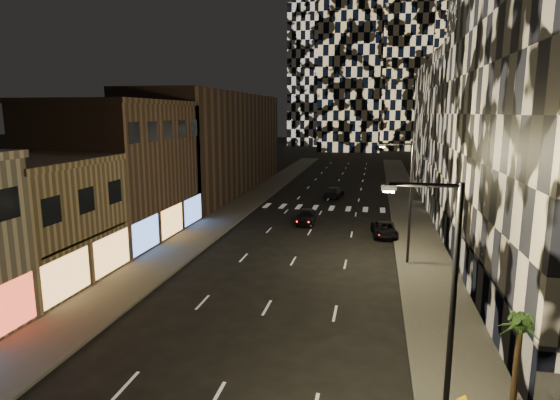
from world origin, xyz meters
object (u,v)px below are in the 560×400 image
at_px(streetlight_far, 407,194).
at_px(car_dark_rightlane, 384,230).
at_px(car_dark_midlane, 306,216).
at_px(car_dark_oncoming, 334,192).
at_px(palm_tree, 520,331).
at_px(streetlight_near, 446,298).

xyz_separation_m(streetlight_far, car_dark_rightlane, (-1.35, 7.85, -4.70)).
distance_m(streetlight_far, car_dark_rightlane, 9.25).
height_order(streetlight_far, car_dark_midlane, streetlight_far).
bearing_deg(car_dark_oncoming, palm_tree, 110.03).
bearing_deg(palm_tree, streetlight_near, -140.26).
relative_size(car_dark_midlane, palm_tree, 1.22).
distance_m(streetlight_far, palm_tree, 17.79).
relative_size(car_dark_oncoming, car_dark_rightlane, 1.07).
height_order(car_dark_oncoming, car_dark_rightlane, car_dark_oncoming).
relative_size(streetlight_near, car_dark_oncoming, 1.81).
bearing_deg(car_dark_rightlane, streetlight_far, -85.77).
bearing_deg(car_dark_midlane, palm_tree, -70.68).
bearing_deg(car_dark_midlane, streetlight_near, -77.54).
height_order(streetlight_far, car_dark_rightlane, streetlight_far).
relative_size(streetlight_near, car_dark_rightlane, 1.93).
bearing_deg(streetlight_near, palm_tree, 39.74).
xyz_separation_m(streetlight_far, car_dark_oncoming, (-7.70, 27.24, -4.63)).
bearing_deg(car_dark_midlane, streetlight_far, -55.20).
relative_size(car_dark_midlane, car_dark_oncoming, 0.92).
xyz_separation_m(car_dark_midlane, car_dark_rightlane, (7.85, -3.68, -0.13)).
height_order(streetlight_near, car_dark_midlane, streetlight_near).
bearing_deg(car_dark_oncoming, car_dark_rightlane, 114.49).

